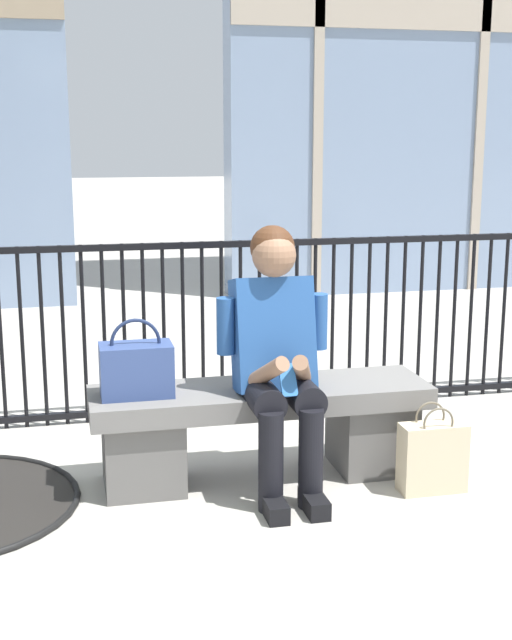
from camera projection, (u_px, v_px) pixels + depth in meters
name	position (u px, v px, depth m)	size (l,w,h in m)	color
ground_plane	(261.00, 476.00, 4.12)	(60.00, 60.00, 0.00)	#B2ADA3
stone_bench	(261.00, 423.00, 4.07)	(1.60, 0.44, 0.45)	slate
seated_person_with_phone	(277.00, 351.00, 3.87)	(0.52, 0.66, 1.21)	black
handbag_on_bench	(136.00, 369.00, 3.87)	(0.33, 0.19, 0.36)	#33477F
shopping_bag	(433.00, 457.00, 3.92)	(0.31, 0.13, 0.42)	beige
plaza_railing	(222.00, 328.00, 4.96)	(9.88, 0.04, 1.02)	black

